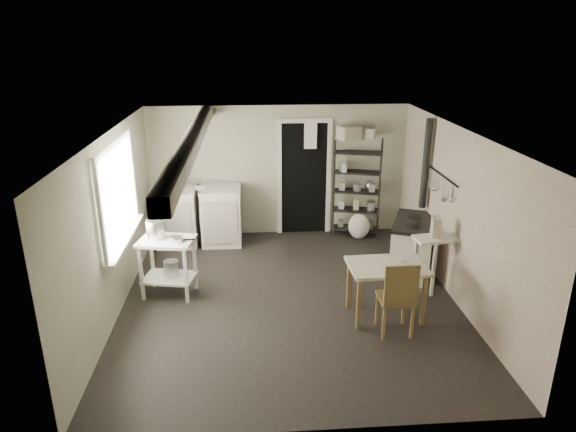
{
  "coord_description": "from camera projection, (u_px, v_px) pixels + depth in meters",
  "views": [
    {
      "loc": [
        -0.5,
        -6.25,
        3.47
      ],
      "look_at": [
        0.0,
        0.3,
        1.1
      ],
      "focal_mm": 32.0,
      "sensor_mm": 36.0,
      "label": 1
    }
  ],
  "objects": [
    {
      "name": "stockpot",
      "position": [
        156.0,
        230.0,
        6.95
      ],
      "size": [
        0.34,
        0.34,
        0.28
      ],
      "primitive_type": "cylinder",
      "rotation": [
        0.0,
        0.0,
        0.36
      ],
      "color": "#BDBCBF",
      "rests_on": "prep_table"
    },
    {
      "name": "wall_left",
      "position": [
        114.0,
        225.0,
        6.53
      ],
      "size": [
        0.02,
        5.0,
        2.3
      ],
      "primitive_type": "cube",
      "color": "#B7B49C",
      "rests_on": "ground"
    },
    {
      "name": "side_ledge",
      "position": [
        432.0,
        268.0,
        7.0
      ],
      "size": [
        0.61,
        0.38,
        0.88
      ],
      "primitive_type": null,
      "rotation": [
        0.0,
        0.0,
        0.14
      ],
      "color": "silver",
      "rests_on": "ground"
    },
    {
      "name": "storage_box_b",
      "position": [
        367.0,
        124.0,
        8.73
      ],
      "size": [
        0.36,
        0.35,
        0.18
      ],
      "primitive_type": "cube",
      "rotation": [
        0.0,
        0.0,
        -0.34
      ],
      "color": "beige",
      "rests_on": "shelf_rack"
    },
    {
      "name": "bucket",
      "position": [
        171.0,
        268.0,
        7.08
      ],
      "size": [
        0.24,
        0.24,
        0.22
      ],
      "primitive_type": "cylinder",
      "rotation": [
        0.0,
        0.0,
        0.18
      ],
      "color": "#BDBCBF",
      "rests_on": "prep_table"
    },
    {
      "name": "oats_box",
      "position": [
        436.0,
        228.0,
        6.82
      ],
      "size": [
        0.14,
        0.2,
        0.27
      ],
      "primitive_type": "cube",
      "rotation": [
        0.0,
        0.0,
        -0.17
      ],
      "color": "beige",
      "rests_on": "side_ledge"
    },
    {
      "name": "ceiling",
      "position": [
        290.0,
        132.0,
        6.3
      ],
      "size": [
        5.0,
        5.0,
        0.0
      ],
      "primitive_type": "plane",
      "rotation": [
        3.14,
        0.0,
        0.0
      ],
      "color": "silver",
      "rests_on": "wall_back"
    },
    {
      "name": "wall_back",
      "position": [
        279.0,
        171.0,
        9.03
      ],
      "size": [
        4.5,
        0.02,
        2.3
      ],
      "primitive_type": "cube",
      "color": "#B7B49C",
      "rests_on": "ground"
    },
    {
      "name": "saucepan",
      "position": [
        177.0,
        240.0,
        6.84
      ],
      "size": [
        0.22,
        0.22,
        0.09
      ],
      "primitive_type": "cylinder",
      "rotation": [
        0.0,
        0.0,
        -0.43
      ],
      "color": "#BDBCBF",
      "rests_on": "prep_table"
    },
    {
      "name": "base_cabinets",
      "position": [
        199.0,
        218.0,
        8.77
      ],
      "size": [
        1.5,
        0.65,
        0.99
      ],
      "primitive_type": null,
      "rotation": [
        0.0,
        0.0,
        -0.0
      ],
      "color": "silver",
      "rests_on": "ground"
    },
    {
      "name": "table_cup",
      "position": [
        406.0,
        262.0,
        6.28
      ],
      "size": [
        0.12,
        0.12,
        0.09
      ],
      "primitive_type": "imported",
      "rotation": [
        0.0,
        0.0,
        0.23
      ],
      "color": "silver",
      "rests_on": "work_table"
    },
    {
      "name": "storage_box_a",
      "position": [
        349.0,
        124.0,
        8.62
      ],
      "size": [
        0.41,
        0.39,
        0.23
      ],
      "primitive_type": "cube",
      "rotation": [
        0.0,
        0.0,
        0.35
      ],
      "color": "beige",
      "rests_on": "shelf_rack"
    },
    {
      "name": "chair",
      "position": [
        396.0,
        296.0,
        6.14
      ],
      "size": [
        0.4,
        0.42,
        0.97
      ],
      "primitive_type": null,
      "rotation": [
        0.0,
        0.0,
        -0.0
      ],
      "color": "brown",
      "rests_on": "ground"
    },
    {
      "name": "wall_front",
      "position": [
        313.0,
        322.0,
        4.34
      ],
      "size": [
        4.5,
        0.02,
        2.3
      ],
      "primitive_type": "cube",
      "color": "#B7B49C",
      "rests_on": "ground"
    },
    {
      "name": "doorway",
      "position": [
        304.0,
        179.0,
        9.09
      ],
      "size": [
        0.96,
        0.1,
        2.08
      ],
      "primitive_type": null,
      "color": "silver",
      "rests_on": "ground"
    },
    {
      "name": "shelf_jar",
      "position": [
        344.0,
        161.0,
        8.83
      ],
      "size": [
        0.09,
        0.1,
        0.2
      ],
      "primitive_type": "imported",
      "rotation": [
        0.0,
        0.0,
        -0.03
      ],
      "color": "silver",
      "rests_on": "shelf_rack"
    },
    {
      "name": "floor_crock",
      "position": [
        390.0,
        298.0,
        6.94
      ],
      "size": [
        0.14,
        0.14,
        0.14
      ],
      "primitive_type": "cylinder",
      "rotation": [
        0.0,
        0.0,
        0.37
      ],
      "color": "silver",
      "rests_on": "ground"
    },
    {
      "name": "work_table",
      "position": [
        385.0,
        290.0,
        6.52
      ],
      "size": [
        0.98,
        0.71,
        0.73
      ],
      "primitive_type": null,
      "rotation": [
        0.0,
        0.0,
        0.04
      ],
      "color": "beige",
      "rests_on": "ground"
    },
    {
      "name": "ceiling_beam",
      "position": [
        192.0,
        142.0,
        6.25
      ],
      "size": [
        0.18,
        5.0,
        0.18
      ],
      "primitive_type": null,
      "color": "silver",
      "rests_on": "ceiling"
    },
    {
      "name": "wallpaper_panel",
      "position": [
        457.0,
        216.0,
        6.85
      ],
      "size": [
        0.01,
        5.0,
        2.3
      ],
      "primitive_type": null,
      "color": "#C3B09E",
      "rests_on": "wall_right"
    },
    {
      "name": "prep_table",
      "position": [
        169.0,
        268.0,
        7.06
      ],
      "size": [
        0.81,
        0.65,
        0.83
      ],
      "primitive_type": null,
      "rotation": [
        0.0,
        0.0,
        -0.2
      ],
      "color": "silver",
      "rests_on": "ground"
    },
    {
      "name": "mixing_bowl",
      "position": [
        200.0,
        192.0,
        8.52
      ],
      "size": [
        0.33,
        0.33,
        0.07
      ],
      "primitive_type": "imported",
      "rotation": [
        0.0,
        0.0,
        0.24
      ],
      "color": "silver",
      "rests_on": "base_cabinets"
    },
    {
      "name": "shelf_rack",
      "position": [
        357.0,
        183.0,
        9.02
      ],
      "size": [
        0.88,
        0.54,
        1.74
      ],
      "primitive_type": null,
      "rotation": [
        0.0,
        0.0,
        -0.28
      ],
      "color": "black",
      "rests_on": "ground"
    },
    {
      "name": "stovepipe",
      "position": [
        426.0,
        164.0,
        7.72
      ],
      "size": [
        0.16,
        0.16,
        1.55
      ],
      "primitive_type": null,
      "rotation": [
        0.0,
        0.0,
        -0.38
      ],
      "color": "black",
      "rests_on": "stove"
    },
    {
      "name": "flour_sack",
      "position": [
        359.0,
        225.0,
        9.06
      ],
      "size": [
        0.45,
        0.42,
        0.45
      ],
      "primitive_type": "ellipsoid",
      "rotation": [
        0.0,
        0.0,
        0.29
      ],
      "color": "white",
      "rests_on": "ground"
    },
    {
      "name": "floor",
      "position": [
        290.0,
        298.0,
        7.08
      ],
      "size": [
        5.0,
        5.0,
        0.0
      ],
      "primitive_type": "plane",
      "color": "black",
      "rests_on": "ground"
    },
    {
      "name": "counter_cup",
      "position": [
        177.0,
        192.0,
        8.45
      ],
      "size": [
        0.15,
        0.15,
        0.1
      ],
      "primitive_type": "imported",
      "rotation": [
        0.0,
        0.0,
        0.2
      ],
      "color": "silver",
      "rests_on": "base_cabinets"
    },
    {
      "name": "utensil_rail",
      "position": [
        440.0,
        175.0,
        7.27
      ],
      "size": [
        0.06,
        1.2,
        0.44
      ],
      "primitive_type": null,
      "color": "#BDBCBF",
      "rests_on": "wall_right"
    },
    {
      "name": "window",
      "position": [
        117.0,
        194.0,
        6.6
      ],
      "size": [
        0.12,
        1.76,
        1.28
      ],
      "primitive_type": null,
      "color": "silver",
      "rests_on": "wall_left"
    },
    {
      "name": "stove",
      "position": [
        413.0,
        245.0,
        7.72
      ],
      "size": [
        0.94,
        1.19,
        0.82
      ],
      "primitive_type": null,
      "rotation": [
        0.0,
        0.0,
        -0.4
      ],
      "color": "silver",
      "rests_on": "ground"
    },
    {
      "name": "wall_right",
      "position": [
        457.0,
        216.0,
        6.85
      ],
      "size": [
        0.02,
        5.0,
        2.3
      ],
      "primitive_type": "cube",
      "color": "#B7B49C",
      "rests_on": "ground"
    }
  ]
}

